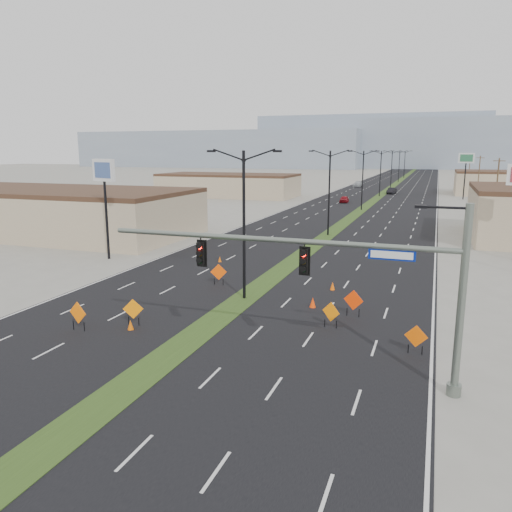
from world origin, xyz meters
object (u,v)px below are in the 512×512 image
(streetlight_5, at_px, (399,165))
(car_far, at_px, (358,184))
(cone_3, at_px, (220,259))
(pole_sign_east_far, at_px, (466,162))
(streetlight_3, at_px, (380,172))
(construction_sign_1, at_px, (133,310))
(signal_mast, at_px, (346,274))
(cone_1, at_px, (313,303))
(construction_sign_0, at_px, (78,314))
(construction_sign_3, at_px, (331,313))
(streetlight_1, at_px, (329,190))
(construction_sign_5, at_px, (416,337))
(cone_2, at_px, (333,286))
(construction_sign_4, at_px, (353,301))
(streetlight_2, at_px, (363,178))
(cone_0, at_px, (131,325))
(car_left, at_px, (344,199))
(pole_sign_west, at_px, (104,178))
(construction_sign_2, at_px, (219,273))
(streetlight_6, at_px, (405,163))
(streetlight_0, at_px, (244,221))
(streetlight_4, at_px, (392,168))
(car_mid, at_px, (392,191))

(streetlight_5, height_order, car_far, streetlight_5)
(cone_3, bearing_deg, streetlight_5, 87.24)
(car_far, bearing_deg, pole_sign_east_far, -46.94)
(streetlight_3, height_order, construction_sign_1, streetlight_3)
(streetlight_3, xyz_separation_m, streetlight_5, (0.00, 56.00, 0.00))
(signal_mast, bearing_deg, cone_1, 110.78)
(construction_sign_0, bearing_deg, construction_sign_3, 31.54)
(streetlight_1, bearing_deg, construction_sign_5, -71.34)
(cone_2, bearing_deg, construction_sign_1, -129.73)
(construction_sign_4, height_order, construction_sign_5, construction_sign_4)
(streetlight_2, height_order, cone_3, streetlight_2)
(construction_sign_1, relative_size, cone_0, 2.65)
(streetlight_2, bearing_deg, construction_sign_1, -93.76)
(streetlight_5, height_order, cone_0, streetlight_5)
(streetlight_1, xyz_separation_m, cone_1, (4.90, -28.38, -5.08))
(cone_2, distance_m, pole_sign_east_far, 79.98)
(signal_mast, xyz_separation_m, streetlight_2, (-8.56, 66.00, 0.63))
(construction_sign_0, xyz_separation_m, cone_1, (11.47, 8.62, -0.66))
(signal_mast, distance_m, pole_sign_east_far, 93.36)
(streetlight_3, distance_m, construction_sign_1, 91.37)
(streetlight_1, bearing_deg, construction_sign_4, -75.37)
(car_left, distance_m, car_far, 45.88)
(streetlight_2, height_order, pole_sign_west, streetlight_2)
(streetlight_3, xyz_separation_m, construction_sign_0, (-6.56, -93.00, -4.42))
(streetlight_2, bearing_deg, construction_sign_2, -93.32)
(construction_sign_1, relative_size, cone_1, 2.32)
(streetlight_1, distance_m, streetlight_6, 140.00)
(construction_sign_1, bearing_deg, streetlight_0, 37.57)
(construction_sign_5, distance_m, cone_2, 12.00)
(streetlight_0, xyz_separation_m, construction_sign_2, (-3.10, 2.65, -4.45))
(streetlight_4, bearing_deg, cone_2, -87.19)
(car_left, distance_m, construction_sign_1, 74.71)
(car_left, bearing_deg, construction_sign_3, -83.61)
(construction_sign_0, height_order, construction_sign_1, construction_sign_0)
(streetlight_4, distance_m, cone_1, 112.60)
(streetlight_0, xyz_separation_m, streetlight_4, (0.00, 112.00, 0.00))
(streetlight_0, xyz_separation_m, car_left, (-4.99, 67.54, -4.76))
(construction_sign_3, relative_size, cone_2, 2.54)
(construction_sign_0, xyz_separation_m, construction_sign_4, (14.21, 7.70, -0.00))
(signal_mast, distance_m, car_far, 124.56)
(streetlight_2, xyz_separation_m, pole_sign_east_far, (17.36, 26.90, 2.40))
(car_left, bearing_deg, construction_sign_4, -82.57)
(cone_0, bearing_deg, construction_sign_5, 6.89)
(construction_sign_5, xyz_separation_m, pole_sign_east_far, (5.86, 88.96, 6.93))
(pole_sign_east_far, bearing_deg, construction_sign_2, -90.62)
(streetlight_5, xyz_separation_m, car_mid, (2.00, -48.24, -4.70))
(streetlight_5, height_order, construction_sign_5, streetlight_5)
(car_left, bearing_deg, streetlight_2, -69.59)
(streetlight_3, bearing_deg, cone_3, -94.84)
(streetlight_1, relative_size, construction_sign_5, 6.60)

